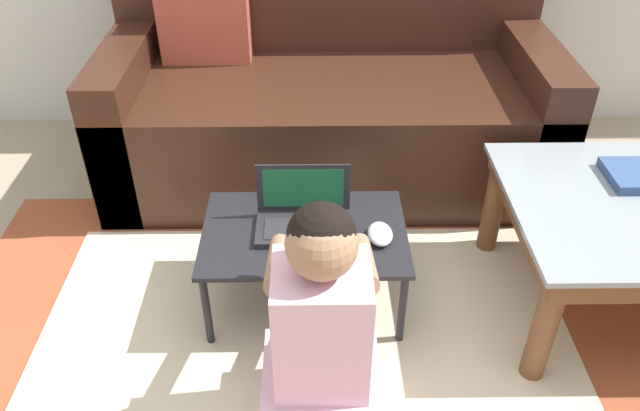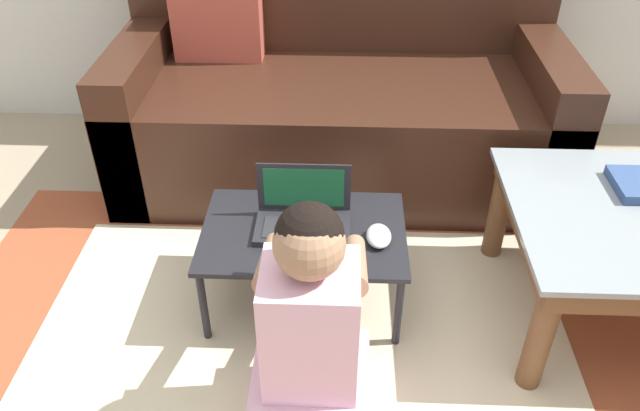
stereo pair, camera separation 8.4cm
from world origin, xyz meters
name	(u,v)px [view 2 (the right image)]	position (x,y,z in m)	size (l,w,h in m)	color
ground_plane	(332,351)	(0.00, 0.00, 0.00)	(16.00, 16.00, 0.00)	gray
area_rug	(300,350)	(-0.10, 0.00, 0.00)	(2.31, 1.63, 0.01)	#9E4C2D
couch	(338,98)	(-0.01, 1.08, 0.32)	(1.77, 0.84, 0.95)	#381E14
laptop_desk	(304,237)	(-0.10, 0.22, 0.27)	(0.63, 0.43, 0.29)	black
laptop	(303,218)	(-0.10, 0.24, 0.33)	(0.29, 0.18, 0.19)	#232328
computer_mouse	(379,236)	(0.13, 0.18, 0.31)	(0.08, 0.11, 0.04)	silver
person_seated	(311,339)	(-0.05, -0.23, 0.31)	(0.31, 0.43, 0.71)	#E5B2CC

